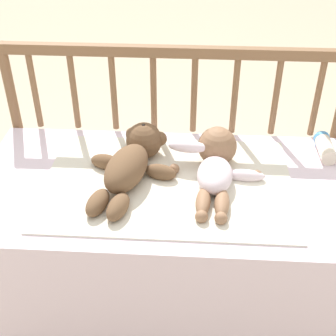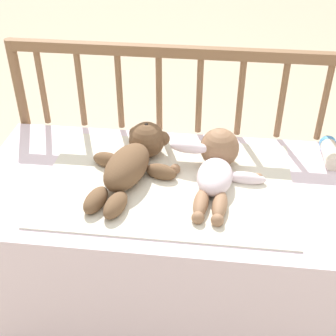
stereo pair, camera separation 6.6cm
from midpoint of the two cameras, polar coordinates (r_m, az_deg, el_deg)
The scene contains 7 objects.
ground_plane at distance 1.82m, azimuth -1.07°, elevation -15.38°, with size 12.00×12.00×0.00m, color #C6B293.
crib_mattress at distance 1.62m, azimuth -1.17°, elevation -9.43°, with size 1.20×0.61×0.53m.
crib_rail at distance 1.69m, azimuth -0.43°, elevation 6.69°, with size 1.20×0.04×0.85m.
blanket at distance 1.45m, azimuth -1.24°, elevation -1.90°, with size 0.76×0.51×0.01m.
teddy_bear at distance 1.46m, azimuth -5.74°, elevation 0.77°, with size 0.29×0.43×0.12m.
baby at distance 1.46m, azimuth 4.56°, elevation 0.48°, with size 0.31×0.38×0.13m.
baby_bottle at distance 1.65m, azimuth 17.47°, elevation 2.57°, with size 0.05×0.16×0.05m.
Camera 1 is at (0.07, -1.15, 1.41)m, focal length 50.00 mm.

